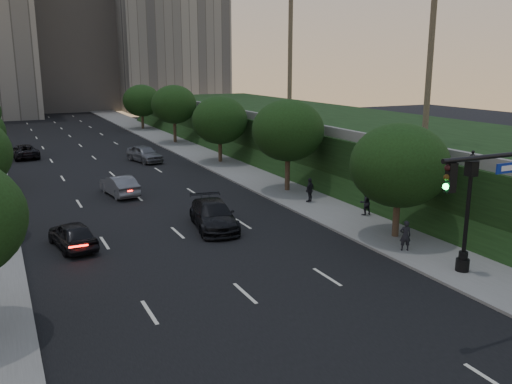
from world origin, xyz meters
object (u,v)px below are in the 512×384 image
sedan_far_right (144,154)px  pedestrian_b (365,202)px  sedan_near_left (72,235)px  sedan_far_left (24,151)px  sedan_near_right (213,215)px  pedestrian_a (405,236)px  street_lamp (467,218)px  pedestrian_c (310,190)px  sedan_mid_left (119,185)px

sedan_far_right → pedestrian_b: bearing=-86.9°
sedan_near_left → sedan_far_left: 29.92m
sedan_far_left → pedestrian_b: pedestrian_b is taller
sedan_near_right → pedestrian_a: 10.69m
sedan_near_left → pedestrian_a: pedestrian_a is taller
street_lamp → sedan_near_left: (-15.28, 11.25, -1.93)m
sedan_near_right → pedestrian_c: bearing=25.8°
sedan_near_right → pedestrian_b: (9.20, -1.91, 0.16)m
sedan_mid_left → sedan_near_right: size_ratio=0.83×
sedan_far_right → pedestrian_a: pedestrian_a is taller
sedan_far_right → pedestrian_c: 21.19m
sedan_far_left → pedestrian_c: size_ratio=3.05×
sedan_far_right → pedestrian_b: 25.59m
pedestrian_b → street_lamp: bearing=79.6°
sedan_far_right → pedestrian_a: 31.08m
street_lamp → sedan_far_right: bearing=99.6°
street_lamp → pedestrian_b: 9.68m
sedan_far_left → pedestrian_c: 31.99m
pedestrian_b → sedan_near_left: bearing=-6.7°
sedan_near_right → pedestrian_b: bearing=-2.1°
street_lamp → pedestrian_c: size_ratio=3.44×
street_lamp → pedestrian_c: bearing=89.0°
sedan_far_left → sedan_mid_left: bearing=98.9°
sedan_mid_left → pedestrian_a: size_ratio=2.88×
sedan_mid_left → sedan_near_right: 10.72m
sedan_near_right → pedestrian_c: size_ratio=3.27×
pedestrian_a → pedestrian_b: pedestrian_b is taller
sedan_near_left → pedestrian_c: (15.52, 2.30, 0.26)m
pedestrian_a → pedestrian_b: size_ratio=0.97×
sedan_far_left → pedestrian_c: bearing=114.4°
sedan_near_right → pedestrian_c: pedestrian_c is taller
sedan_mid_left → pedestrian_b: bearing=127.8°
sedan_far_right → pedestrian_c: (5.96, -20.34, 0.17)m
sedan_near_right → sedan_far_right: 22.67m
sedan_far_left → sedan_near_right: size_ratio=0.93×
street_lamp → sedan_far_right: street_lamp is taller
sedan_far_right → pedestrian_b: size_ratio=2.96×
pedestrian_a → pedestrian_c: pedestrian_c is taller
pedestrian_c → sedan_far_right: bearing=-102.8°
sedan_near_left → sedan_mid_left: 11.25m
sedan_far_left → sedan_near_right: sedan_near_right is taller
sedan_far_right → pedestrian_b: pedestrian_b is taller
street_lamp → sedan_far_left: size_ratio=1.13×
sedan_near_right → sedan_far_right: size_ratio=1.14×
sedan_mid_left → pedestrian_c: bearing=136.2°
street_lamp → sedan_near_left: size_ratio=1.36×
pedestrian_a → street_lamp: bearing=123.6°
pedestrian_c → sedan_near_left: bearing=-20.7°
pedestrian_a → pedestrian_c: (0.75, 10.30, 0.05)m
pedestrian_a → pedestrian_c: size_ratio=0.94×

